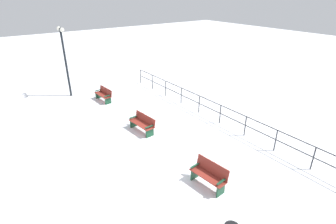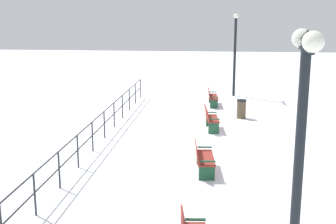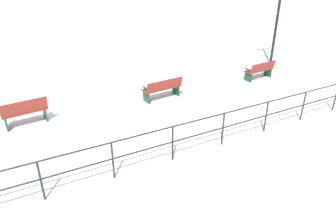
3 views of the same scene
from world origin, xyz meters
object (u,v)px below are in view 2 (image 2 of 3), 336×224
bench_second (203,158)px  bench_fourth (212,96)px  lamppost_near (300,151)px  trash_bin (241,109)px  bench_third (210,118)px  lamppost_middle (235,44)px

bench_second → bench_fourth: size_ratio=0.95×
lamppost_near → trash_bin: (0.13, 14.31, -2.52)m
bench_third → bench_fourth: bearing=84.1°
bench_third → lamppost_middle: (1.23, 7.82, 2.43)m
bench_third → bench_second: bearing=-97.7°
bench_second → lamppost_middle: 13.08m
bench_fourth → lamppost_middle: bearing=63.5°
bench_second → bench_fourth: 9.90m
bench_second → lamppost_near: (1.40, -7.11, 2.49)m
bench_third → bench_fourth: size_ratio=0.86×
lamppost_middle → trash_bin: bearing=-88.7°
lamppost_middle → bench_second: bearing=-96.2°
bench_second → lamppost_near: 7.66m
bench_fourth → trash_bin: size_ratio=2.01×
bench_fourth → lamppost_middle: 3.97m
bench_second → lamppost_middle: (1.40, 12.77, 2.47)m
bench_third → lamppost_near: 12.37m
bench_second → bench_third: size_ratio=1.10×
bench_third → lamppost_near: lamppost_near is taller
bench_fourth → lamppost_middle: (1.22, 2.87, 2.45)m
lamppost_near → lamppost_middle: bearing=90.0°
bench_second → bench_third: bench_third is taller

